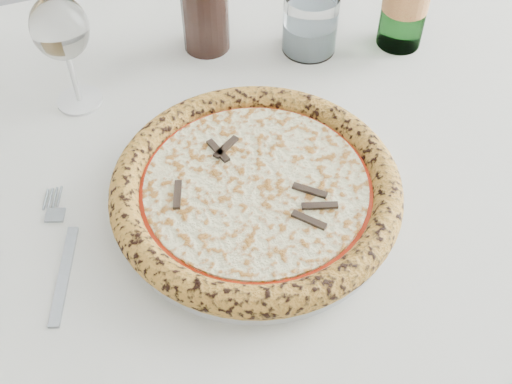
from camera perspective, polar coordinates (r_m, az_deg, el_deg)
floor at (r=1.56m, az=1.69°, el=-10.10°), size 5.00×6.00×0.02m
dining_table at (r=0.88m, az=-1.98°, el=0.07°), size 1.44×0.89×0.76m
plate at (r=0.74m, az=0.00°, el=-0.56°), size 0.32×0.32×0.02m
pizza at (r=0.73m, az=-0.00°, el=0.33°), size 0.33×0.33×0.03m
fork at (r=0.74m, az=-16.95°, el=-5.29°), size 0.05×0.18×0.00m
wine_glass at (r=0.84m, az=-16.99°, el=13.54°), size 0.07×0.07×0.16m
tumbler at (r=0.94m, az=4.82°, el=14.47°), size 0.08×0.08×0.09m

